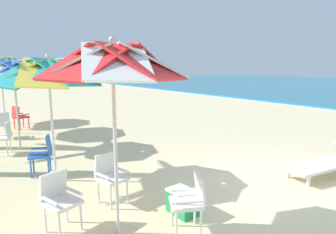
{
  "coord_description": "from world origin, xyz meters",
  "views": [
    {
      "loc": [
        3.2,
        -4.92,
        2.41
      ],
      "look_at": [
        -3.02,
        -0.12,
        1.0
      ],
      "focal_mm": 31.78,
      "sensor_mm": 36.0,
      "label": 1
    }
  ],
  "objects_px": {
    "plastic_chair_1": "(110,175)",
    "plastic_chair_4": "(3,136)",
    "plastic_chair_2": "(59,198)",
    "plastic_chair_3": "(43,152)",
    "beach_umbrella_2": "(13,70)",
    "beach_umbrella_3": "(0,65)",
    "plastic_chair_6": "(2,123)",
    "sun_lounger_1": "(325,163)",
    "beach_umbrella_0": "(113,64)",
    "beach_umbrella_1": "(49,73)",
    "plastic_chair_0": "(191,199)",
    "cooler_box": "(183,202)",
    "plastic_chair_5": "(19,116)"
  },
  "relations": [
    {
      "from": "cooler_box",
      "to": "beach_umbrella_3",
      "type": "bearing_deg",
      "value": -171.5
    },
    {
      "from": "plastic_chair_3",
      "to": "plastic_chair_6",
      "type": "bearing_deg",
      "value": -178.13
    },
    {
      "from": "beach_umbrella_1",
      "to": "beach_umbrella_2",
      "type": "bearing_deg",
      "value": -178.3
    },
    {
      "from": "plastic_chair_1",
      "to": "plastic_chair_4",
      "type": "xyz_separation_m",
      "value": [
        -4.34,
        -0.97,
        0.0
      ]
    },
    {
      "from": "plastic_chair_3",
      "to": "beach_umbrella_2",
      "type": "xyz_separation_m",
      "value": [
        -2.4,
        -0.0,
        1.74
      ]
    },
    {
      "from": "plastic_chair_0",
      "to": "sun_lounger_1",
      "type": "height_order",
      "value": "plastic_chair_0"
    },
    {
      "from": "beach_umbrella_0",
      "to": "cooler_box",
      "type": "bearing_deg",
      "value": 83.33
    },
    {
      "from": "plastic_chair_1",
      "to": "plastic_chair_5",
      "type": "bearing_deg",
      "value": 179.61
    },
    {
      "from": "plastic_chair_4",
      "to": "plastic_chair_6",
      "type": "height_order",
      "value": "same"
    },
    {
      "from": "plastic_chair_5",
      "to": "plastic_chair_6",
      "type": "bearing_deg",
      "value": -31.92
    },
    {
      "from": "plastic_chair_0",
      "to": "beach_umbrella_2",
      "type": "height_order",
      "value": "beach_umbrella_2"
    },
    {
      "from": "plastic_chair_2",
      "to": "sun_lounger_1",
      "type": "relative_size",
      "value": 0.39
    },
    {
      "from": "plastic_chair_6",
      "to": "plastic_chair_5",
      "type": "bearing_deg",
      "value": 148.08
    },
    {
      "from": "plastic_chair_1",
      "to": "plastic_chair_4",
      "type": "height_order",
      "value": "same"
    },
    {
      "from": "plastic_chair_0",
      "to": "sun_lounger_1",
      "type": "xyz_separation_m",
      "value": [
        0.14,
        3.82,
        -0.22
      ]
    },
    {
      "from": "plastic_chair_1",
      "to": "beach_umbrella_1",
      "type": "bearing_deg",
      "value": -163.42
    },
    {
      "from": "cooler_box",
      "to": "beach_umbrella_1",
      "type": "bearing_deg",
      "value": -156.09
    },
    {
      "from": "beach_umbrella_0",
      "to": "plastic_chair_5",
      "type": "bearing_deg",
      "value": 177.06
    },
    {
      "from": "beach_umbrella_0",
      "to": "plastic_chair_0",
      "type": "bearing_deg",
      "value": 55.86
    },
    {
      "from": "plastic_chair_1",
      "to": "beach_umbrella_3",
      "type": "distance_m",
      "value": 7.27
    },
    {
      "from": "plastic_chair_3",
      "to": "beach_umbrella_2",
      "type": "bearing_deg",
      "value": -179.93
    },
    {
      "from": "sun_lounger_1",
      "to": "plastic_chair_6",
      "type": "bearing_deg",
      "value": -148.05
    },
    {
      "from": "plastic_chair_3",
      "to": "plastic_chair_2",
      "type": "bearing_deg",
      "value": -10.26
    },
    {
      "from": "beach_umbrella_0",
      "to": "plastic_chair_6",
      "type": "height_order",
      "value": "beach_umbrella_0"
    },
    {
      "from": "cooler_box",
      "to": "plastic_chair_5",
      "type": "bearing_deg",
      "value": -175.52
    },
    {
      "from": "plastic_chair_4",
      "to": "plastic_chair_5",
      "type": "height_order",
      "value": "same"
    },
    {
      "from": "beach_umbrella_0",
      "to": "beach_umbrella_1",
      "type": "bearing_deg",
      "value": -178.12
    },
    {
      "from": "sun_lounger_1",
      "to": "plastic_chair_3",
      "type": "bearing_deg",
      "value": -128.07
    },
    {
      "from": "plastic_chair_0",
      "to": "cooler_box",
      "type": "distance_m",
      "value": 0.6
    },
    {
      "from": "beach_umbrella_3",
      "to": "plastic_chair_6",
      "type": "xyz_separation_m",
      "value": [
        0.72,
        -0.2,
        -1.86
      ]
    },
    {
      "from": "plastic_chair_0",
      "to": "plastic_chair_3",
      "type": "distance_m",
      "value": 3.81
    },
    {
      "from": "beach_umbrella_2",
      "to": "beach_umbrella_3",
      "type": "distance_m",
      "value": 2.52
    },
    {
      "from": "beach_umbrella_0",
      "to": "plastic_chair_3",
      "type": "relative_size",
      "value": 3.18
    },
    {
      "from": "beach_umbrella_3",
      "to": "plastic_chair_5",
      "type": "distance_m",
      "value": 2.0
    },
    {
      "from": "plastic_chair_1",
      "to": "plastic_chair_3",
      "type": "height_order",
      "value": "same"
    },
    {
      "from": "plastic_chair_1",
      "to": "sun_lounger_1",
      "type": "distance_m",
      "value": 4.64
    },
    {
      "from": "beach_umbrella_2",
      "to": "plastic_chair_5",
      "type": "height_order",
      "value": "beach_umbrella_2"
    },
    {
      "from": "plastic_chair_3",
      "to": "plastic_chair_0",
      "type": "bearing_deg",
      "value": 15.79
    },
    {
      "from": "plastic_chair_5",
      "to": "beach_umbrella_1",
      "type": "bearing_deg",
      "value": -5.02
    },
    {
      "from": "plastic_chair_4",
      "to": "beach_umbrella_0",
      "type": "bearing_deg",
      "value": 6.3
    },
    {
      "from": "beach_umbrella_0",
      "to": "plastic_chair_5",
      "type": "xyz_separation_m",
      "value": [
        -8.47,
        0.44,
        -1.9
      ]
    },
    {
      "from": "plastic_chair_2",
      "to": "plastic_chair_6",
      "type": "distance_m",
      "value": 6.69
    },
    {
      "from": "beach_umbrella_0",
      "to": "cooler_box",
      "type": "xyz_separation_m",
      "value": [
        0.13,
        1.11,
        -2.2
      ]
    },
    {
      "from": "plastic_chair_0",
      "to": "cooler_box",
      "type": "xyz_separation_m",
      "value": [
        -0.46,
        0.24,
        -0.3
      ]
    },
    {
      "from": "plastic_chair_2",
      "to": "plastic_chair_4",
      "type": "relative_size",
      "value": 1.0
    },
    {
      "from": "plastic_chair_0",
      "to": "beach_umbrella_2",
      "type": "bearing_deg",
      "value": -170.27
    },
    {
      "from": "beach_umbrella_0",
      "to": "beach_umbrella_3",
      "type": "relative_size",
      "value": 1.01
    },
    {
      "from": "plastic_chair_0",
      "to": "plastic_chair_5",
      "type": "height_order",
      "value": "same"
    },
    {
      "from": "plastic_chair_4",
      "to": "cooler_box",
      "type": "bearing_deg",
      "value": 17.28
    },
    {
      "from": "plastic_chair_3",
      "to": "cooler_box",
      "type": "xyz_separation_m",
      "value": [
        3.21,
        1.28,
        -0.3
      ]
    }
  ]
}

